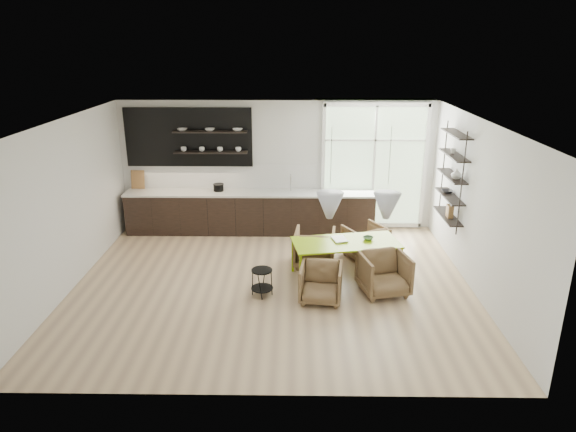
# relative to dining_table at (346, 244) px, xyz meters

# --- Properties ---
(room) EXTENTS (7.02, 6.01, 2.91)m
(room) POSITION_rel_dining_table_xyz_m (-0.74, 0.75, 0.82)
(room) COLOR tan
(room) RESTS_ON ground
(kitchen_run) EXTENTS (5.54, 0.69, 2.75)m
(kitchen_run) POSITION_rel_dining_table_xyz_m (-2.01, 2.34, -0.05)
(kitchen_run) COLOR black
(kitchen_run) RESTS_ON ground
(right_shelving) EXTENTS (0.26, 1.22, 1.90)m
(right_shelving) POSITION_rel_dining_table_xyz_m (2.04, 0.83, 1.01)
(right_shelving) COLOR black
(right_shelving) RESTS_ON ground
(dining_table) EXTENTS (2.02, 1.18, 0.69)m
(dining_table) POSITION_rel_dining_table_xyz_m (0.00, 0.00, 0.00)
(dining_table) COLOR #88B408
(dining_table) RESTS_ON ground
(armchair_back_left) EXTENTS (0.83, 0.85, 0.71)m
(armchair_back_left) POSITION_rel_dining_table_xyz_m (-0.54, 0.54, -0.29)
(armchair_back_left) COLOR brown
(armchair_back_left) RESTS_ON ground
(armchair_back_right) EXTENTS (0.99, 1.00, 0.67)m
(armchair_back_right) POSITION_rel_dining_table_xyz_m (0.47, 0.89, -0.31)
(armchair_back_right) COLOR brown
(armchair_back_right) RESTS_ON ground
(armchair_front_left) EXTENTS (0.76, 0.78, 0.64)m
(armchair_front_left) POSITION_rel_dining_table_xyz_m (-0.49, -0.90, -0.33)
(armchair_front_left) COLOR brown
(armchair_front_left) RESTS_ON ground
(armchair_front_right) EXTENTS (0.92, 0.94, 0.72)m
(armchair_front_right) POSITION_rel_dining_table_xyz_m (0.60, -0.61, -0.29)
(armchair_front_right) COLOR brown
(armchair_front_right) RESTS_ON ground
(wire_stool) EXTENTS (0.38, 0.38, 0.48)m
(wire_stool) POSITION_rel_dining_table_xyz_m (-1.48, -0.74, -0.34)
(wire_stool) COLOR black
(wire_stool) RESTS_ON ground
(table_book) EXTENTS (0.32, 0.38, 0.03)m
(table_book) POSITION_rel_dining_table_xyz_m (-0.23, 0.05, 0.06)
(table_book) COLOR white
(table_book) RESTS_ON dining_table
(table_bowl) EXTENTS (0.22, 0.22, 0.06)m
(table_bowl) POSITION_rel_dining_table_xyz_m (0.41, 0.11, 0.08)
(table_bowl) COLOR #4B7148
(table_bowl) RESTS_ON dining_table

